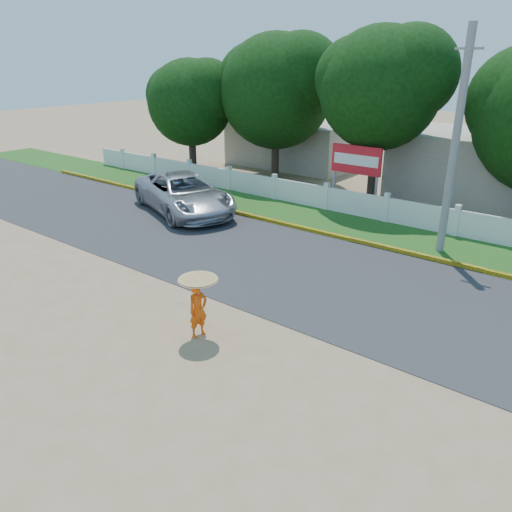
{
  "coord_description": "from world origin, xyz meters",
  "views": [
    {
      "loc": [
        8.38,
        -8.73,
        6.79
      ],
      "look_at": [
        0.0,
        2.0,
        1.3
      ],
      "focal_mm": 35.0,
      "sensor_mm": 36.0,
      "label": 1
    }
  ],
  "objects_px": {
    "monk_with_parasol": "(198,294)",
    "utility_pole": "(455,146)",
    "billboard": "(356,163)",
    "vehicle": "(184,194)"
  },
  "relations": [
    {
      "from": "utility_pole",
      "to": "vehicle",
      "type": "xyz_separation_m",
      "value": [
        -11.1,
        -2.34,
        -3.01
      ]
    },
    {
      "from": "billboard",
      "to": "monk_with_parasol",
      "type": "bearing_deg",
      "value": -79.48
    },
    {
      "from": "vehicle",
      "to": "monk_with_parasol",
      "type": "height_order",
      "value": "monk_with_parasol"
    },
    {
      "from": "vehicle",
      "to": "monk_with_parasol",
      "type": "relative_size",
      "value": 3.44
    },
    {
      "from": "monk_with_parasol",
      "to": "billboard",
      "type": "height_order",
      "value": "billboard"
    },
    {
      "from": "utility_pole",
      "to": "vehicle",
      "type": "height_order",
      "value": "utility_pole"
    },
    {
      "from": "monk_with_parasol",
      "to": "utility_pole",
      "type": "bearing_deg",
      "value": 74.0
    },
    {
      "from": "vehicle",
      "to": "billboard",
      "type": "height_order",
      "value": "billboard"
    },
    {
      "from": "monk_with_parasol",
      "to": "billboard",
      "type": "relative_size",
      "value": 0.63
    },
    {
      "from": "utility_pole",
      "to": "monk_with_parasol",
      "type": "height_order",
      "value": "utility_pole"
    }
  ]
}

